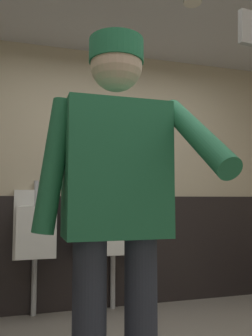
{
  "coord_description": "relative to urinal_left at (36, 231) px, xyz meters",
  "views": [
    {
      "loc": [
        -0.82,
        -1.67,
        1.05
      ],
      "look_at": [
        -0.22,
        0.35,
        1.25
      ],
      "focal_mm": 36.81,
      "sensor_mm": 36.0,
      "label": 1
    }
  ],
  "objects": [
    {
      "name": "wall_back",
      "position": [
        0.71,
        0.22,
        0.53
      ],
      "size": [
        4.91,
        0.12,
        2.61
      ],
      "primitive_type": "cube",
      "color": "beige",
      "rests_on": "ground_plane"
    },
    {
      "name": "wainscot_band_back",
      "position": [
        0.71,
        0.14,
        -0.23
      ],
      "size": [
        4.31,
        0.03,
        1.09
      ],
      "primitive_type": "cube",
      "color": "black",
      "rests_on": "ground_plane"
    },
    {
      "name": "downlight_far",
      "position": [
        1.1,
        -0.99,
        1.82
      ],
      "size": [
        0.14,
        0.14,
        0.03
      ],
      "primitive_type": "cylinder",
      "color": "white"
    },
    {
      "name": "urinal_left",
      "position": [
        0.0,
        0.0,
        0.0
      ],
      "size": [
        0.4,
        0.34,
        1.24
      ],
      "color": "white",
      "rests_on": "ground_plane"
    },
    {
      "name": "urinal_middle",
      "position": [
        0.75,
        0.0,
        0.0
      ],
      "size": [
        0.4,
        0.34,
        1.24
      ],
      "color": "white",
      "rests_on": "ground_plane"
    },
    {
      "name": "privacy_divider_panel",
      "position": [
        0.38,
        -0.07,
        0.17
      ],
      "size": [
        0.04,
        0.4,
        0.9
      ],
      "primitive_type": "cube",
      "color": "#4C4C51"
    },
    {
      "name": "person",
      "position": [
        0.26,
        -1.87,
        0.27
      ],
      "size": [
        0.65,
        0.6,
        1.76
      ],
      "color": "#2D3342",
      "rests_on": "ground_plane"
    },
    {
      "name": "cell_phone",
      "position": [
        0.56,
        -2.37,
        0.83
      ],
      "size": [
        0.06,
        0.03,
        0.11
      ],
      "primitive_type": "cube",
      "rotation": [
        0.05,
        0.0,
        0.13
      ],
      "color": "silver"
    }
  ]
}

